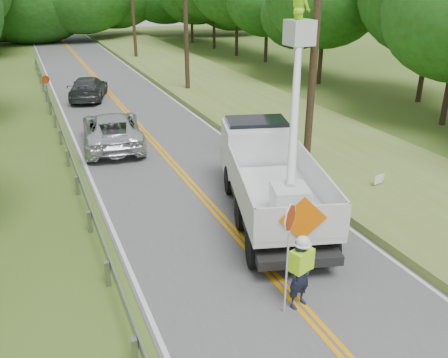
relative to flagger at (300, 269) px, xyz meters
name	(u,v)px	position (x,y,z in m)	size (l,w,h in m)	color
ground	(332,342)	(0.04, -1.35, -1.05)	(140.00, 140.00, 0.00)	#39581C
road	(157,146)	(0.04, 12.65, -1.04)	(7.20, 96.00, 0.03)	#535355
guardrail	(64,140)	(-3.98, 13.56, -0.49)	(0.18, 48.00, 0.77)	gray
utility_poles	(229,20)	(5.04, 15.67, 4.22)	(1.60, 43.30, 10.00)	black
tall_grass_verge	(289,126)	(7.14, 12.65, -0.90)	(7.00, 96.00, 0.30)	olive
flagger	(300,269)	(0.00, 0.00, 0.00)	(1.09, 0.63, 2.88)	#191E33
bucket_truck	(268,159)	(2.01, 5.42, 0.56)	(5.41, 7.69, 7.12)	black
suv_silver	(112,129)	(-1.81, 13.54, -0.25)	(2.58, 5.60, 1.56)	silver
suv_darkgrey	(88,88)	(-1.45, 23.37, -0.32)	(1.98, 4.88, 1.42)	#393D40
stop_sign_permanent	(47,89)	(-4.09, 20.28, 0.44)	(0.45, 0.23, 2.28)	gray
yard_sign	(379,180)	(6.13, 4.47, -0.54)	(0.49, 0.11, 0.71)	white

